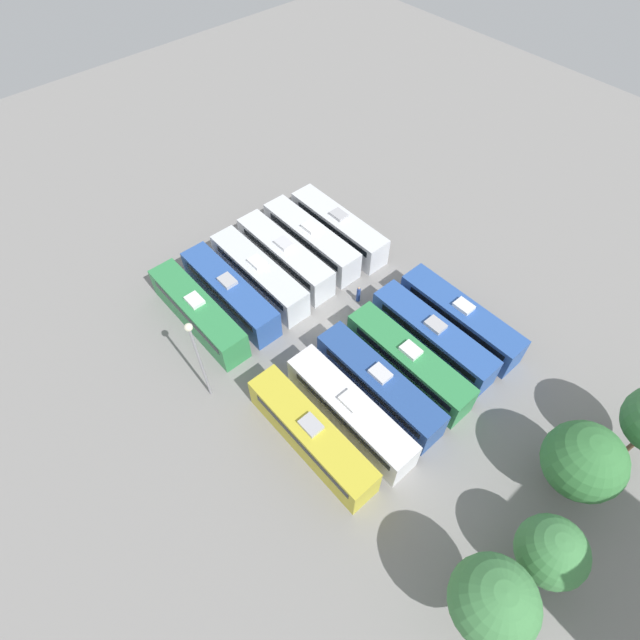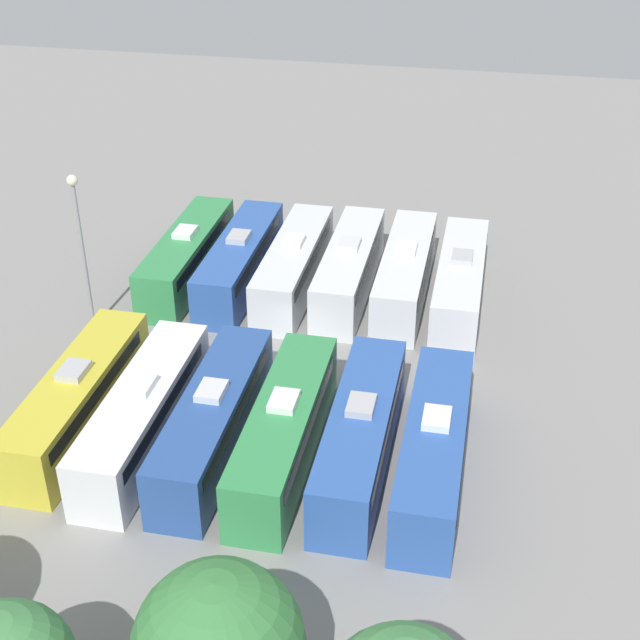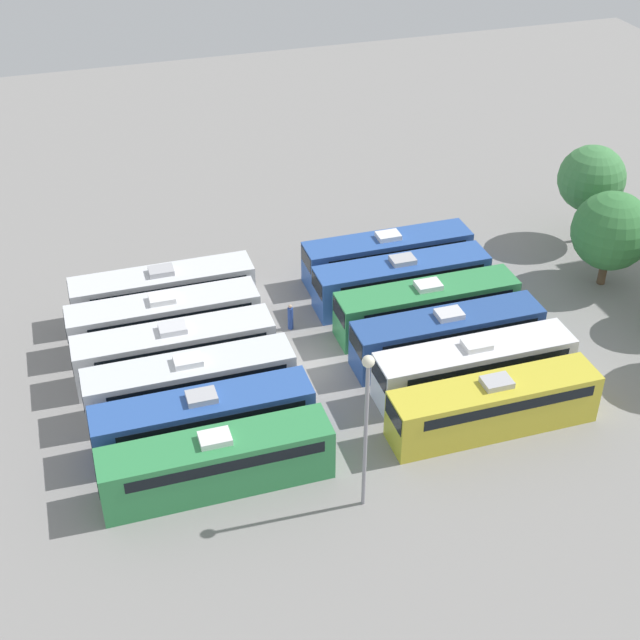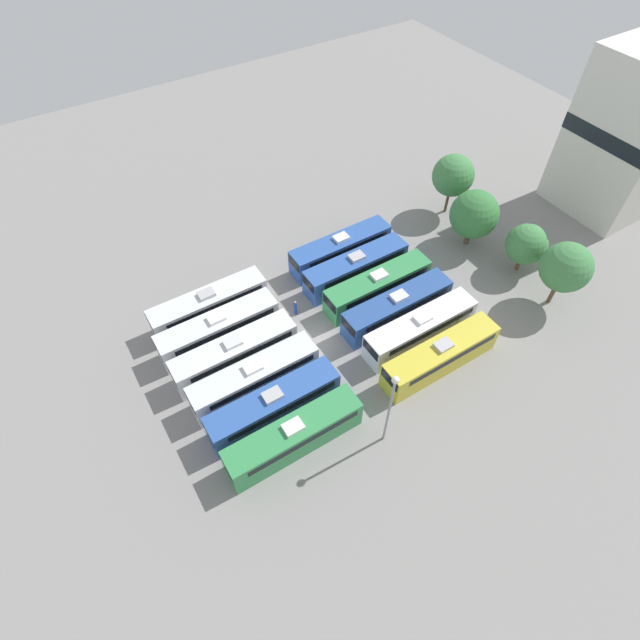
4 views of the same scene
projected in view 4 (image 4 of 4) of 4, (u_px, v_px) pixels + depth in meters
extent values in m
plane|color=gray|center=(320.00, 339.00, 49.21)|extent=(120.42, 120.42, 0.00)
cube|color=silver|center=(209.00, 306.00, 49.97)|extent=(2.59, 11.89, 3.07)
cube|color=black|center=(211.00, 299.00, 49.42)|extent=(2.63, 10.10, 0.68)
cube|color=black|center=(150.00, 324.00, 47.30)|extent=(2.28, 0.08, 1.07)
cube|color=#B2B2B7|center=(206.00, 294.00, 48.66)|extent=(1.20, 1.60, 0.35)
cube|color=silver|center=(219.00, 329.00, 48.00)|extent=(2.59, 11.89, 3.07)
cube|color=black|center=(220.00, 323.00, 47.45)|extent=(2.63, 10.10, 0.68)
cube|color=black|center=(158.00, 350.00, 45.34)|extent=(2.28, 0.08, 1.07)
cube|color=white|center=(216.00, 318.00, 46.69)|extent=(1.20, 1.60, 0.35)
cube|color=silver|center=(235.00, 353.00, 46.17)|extent=(2.59, 11.89, 3.07)
cube|color=black|center=(237.00, 347.00, 45.63)|extent=(2.63, 10.10, 0.68)
cube|color=black|center=(172.00, 377.00, 43.51)|extent=(2.28, 0.08, 1.07)
cube|color=silver|center=(233.00, 342.00, 44.86)|extent=(1.20, 1.60, 0.35)
cube|color=silver|center=(255.00, 378.00, 44.44)|extent=(2.59, 11.89, 3.07)
cube|color=black|center=(257.00, 371.00, 43.89)|extent=(2.63, 10.10, 0.68)
cube|color=black|center=(191.00, 404.00, 41.78)|extent=(2.28, 0.08, 1.07)
cube|color=white|center=(253.00, 367.00, 43.13)|extent=(1.20, 1.60, 0.35)
cube|color=#2D56A8|center=(274.00, 406.00, 42.63)|extent=(2.59, 11.89, 3.07)
cube|color=black|center=(276.00, 399.00, 42.08)|extent=(2.63, 10.10, 0.68)
cube|color=black|center=(208.00, 435.00, 39.97)|extent=(2.28, 0.08, 1.07)
cube|color=#B2B2B7|center=(272.00, 395.00, 41.32)|extent=(1.20, 1.60, 0.35)
cube|color=#338C4C|center=(294.00, 437.00, 40.77)|extent=(2.59, 11.89, 3.07)
cube|color=black|center=(297.00, 430.00, 40.23)|extent=(2.63, 10.10, 0.68)
cube|color=black|center=(226.00, 469.00, 38.11)|extent=(2.28, 0.08, 1.07)
cube|color=white|center=(293.00, 427.00, 39.46)|extent=(1.20, 1.60, 0.35)
cube|color=#2D56A8|center=(341.00, 250.00, 55.30)|extent=(2.59, 11.89, 3.07)
cube|color=black|center=(343.00, 243.00, 54.75)|extent=(2.63, 10.10, 0.68)
cube|color=black|center=(294.00, 264.00, 52.64)|extent=(2.28, 0.08, 1.07)
cube|color=white|center=(341.00, 238.00, 53.99)|extent=(1.20, 1.60, 0.35)
cube|color=#2D56A8|center=(356.00, 268.00, 53.38)|extent=(2.59, 11.89, 3.07)
cube|color=black|center=(359.00, 262.00, 52.83)|extent=(2.63, 10.10, 0.68)
cube|color=black|center=(308.00, 284.00, 50.72)|extent=(2.28, 0.08, 1.07)
cube|color=#B2B2B7|center=(357.00, 257.00, 52.07)|extent=(1.20, 1.60, 0.35)
cube|color=#338C4C|center=(378.00, 287.00, 51.64)|extent=(2.59, 11.89, 3.07)
cube|color=black|center=(381.00, 280.00, 51.09)|extent=(2.63, 10.10, 0.68)
cube|color=black|center=(330.00, 304.00, 48.98)|extent=(2.28, 0.08, 1.07)
cube|color=white|center=(379.00, 275.00, 50.33)|extent=(1.20, 1.60, 0.35)
cube|color=#284C93|center=(397.00, 308.00, 49.78)|extent=(2.59, 11.89, 3.07)
cube|color=black|center=(400.00, 301.00, 49.23)|extent=(2.63, 10.10, 0.68)
cube|color=black|center=(348.00, 327.00, 47.11)|extent=(2.28, 0.08, 1.07)
cube|color=silver|center=(399.00, 296.00, 48.46)|extent=(1.20, 1.60, 0.35)
cube|color=white|center=(420.00, 329.00, 48.03)|extent=(2.59, 11.89, 3.07)
cube|color=black|center=(424.00, 322.00, 47.48)|extent=(2.63, 10.10, 0.68)
cube|color=black|center=(371.00, 350.00, 45.37)|extent=(2.28, 0.08, 1.07)
cube|color=white|center=(423.00, 318.00, 46.72)|extent=(1.20, 1.60, 0.35)
cube|color=gold|center=(440.00, 356.00, 45.97)|extent=(2.59, 11.89, 3.07)
cube|color=black|center=(444.00, 349.00, 45.42)|extent=(2.63, 10.10, 0.68)
cube|color=black|center=(390.00, 380.00, 43.30)|extent=(2.28, 0.08, 1.07)
cube|color=#B2B2B7|center=(444.00, 345.00, 44.66)|extent=(1.20, 1.60, 0.35)
cylinder|color=navy|center=(296.00, 308.00, 50.73)|extent=(0.36, 0.36, 1.59)
sphere|color=tan|center=(295.00, 302.00, 50.03)|extent=(0.24, 0.24, 0.24)
cylinder|color=gray|center=(389.00, 412.00, 38.98)|extent=(0.20, 0.20, 8.82)
sphere|color=#EAE5C6|center=(396.00, 380.00, 35.46)|extent=(0.60, 0.60, 0.60)
cylinder|color=brown|center=(447.00, 200.00, 60.82)|extent=(0.35, 0.35, 3.42)
sphere|color=#428447|center=(453.00, 175.00, 58.19)|extent=(4.90, 4.90, 4.90)
cylinder|color=brown|center=(468.00, 235.00, 57.44)|extent=(0.57, 0.57, 2.27)
sphere|color=#387A3D|center=(474.00, 214.00, 55.11)|extent=(5.41, 5.41, 5.41)
cylinder|color=brown|center=(519.00, 262.00, 54.73)|extent=(0.44, 0.44, 2.08)
sphere|color=#428447|center=(526.00, 244.00, 52.76)|extent=(4.37, 4.37, 4.37)
cylinder|color=brown|center=(553.00, 291.00, 51.13)|extent=(0.42, 0.42, 3.25)
sphere|color=#428447|center=(566.00, 267.00, 48.54)|extent=(5.01, 5.01, 5.01)
cube|color=silver|center=(626.00, 137.00, 56.11)|extent=(10.62, 8.84, 18.30)
cube|color=black|center=(630.00, 129.00, 55.41)|extent=(10.68, 8.90, 1.80)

